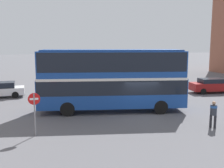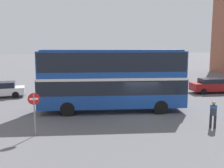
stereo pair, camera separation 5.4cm
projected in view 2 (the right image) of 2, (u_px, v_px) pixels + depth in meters
The scene contains 6 objects.
ground_plane at pixel (139, 113), 20.16m from camera, with size 240.00×240.00×0.00m, color #5B5B60.
double_decker_bus at pixel (112, 76), 20.39m from camera, with size 11.61×4.81×4.86m.
pedestrian_foreground at pixel (213, 112), 16.52m from camera, with size 0.60×0.60×1.74m.
parked_car_kerb_near at pixel (212, 85), 28.50m from camera, with size 4.88×2.45×1.57m.
parked_car_kerb_far at pixel (1, 90), 26.07m from camera, with size 4.52×1.98×1.54m.
no_entry_sign at pixel (34, 107), 15.02m from camera, with size 0.68×0.08×2.53m.
Camera 2 is at (-7.48, -18.21, 5.31)m, focal length 42.00 mm.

